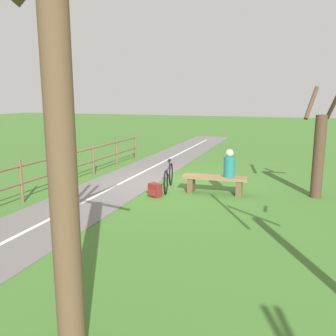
% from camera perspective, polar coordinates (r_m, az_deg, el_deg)
% --- Properties ---
extents(ground_plane, '(80.00, 80.00, 0.00)m').
position_cam_1_polar(ground_plane, '(11.34, -0.31, -2.59)').
color(ground_plane, '#3D6B28').
extents(paved_path, '(2.88, 36.04, 0.02)m').
position_cam_1_polar(paved_path, '(8.57, -18.13, -7.72)').
color(paved_path, '#66605E').
rests_on(paved_path, ground_plane).
extents(path_centre_line, '(0.71, 32.00, 0.00)m').
position_cam_1_polar(path_centre_line, '(8.57, -18.13, -7.66)').
color(path_centre_line, silver).
rests_on(path_centre_line, paved_path).
extents(bench, '(1.85, 0.58, 0.50)m').
position_cam_1_polar(bench, '(10.31, 7.39, -2.11)').
color(bench, brown).
rests_on(bench, ground_plane).
extents(person_seated, '(0.33, 0.33, 0.78)m').
position_cam_1_polar(person_seated, '(10.16, 9.66, 0.50)').
color(person_seated, '#1E6B66').
rests_on(person_seated, bench).
extents(bicycle, '(0.41, 1.75, 0.87)m').
position_cam_1_polar(bicycle, '(10.68, 0.09, -1.45)').
color(bicycle, black).
rests_on(bicycle, ground_plane).
extents(backpack, '(0.41, 0.37, 0.36)m').
position_cam_1_polar(backpack, '(9.95, -2.08, -3.51)').
color(backpack, maroon).
rests_on(backpack, ground_plane).
extents(fence_roadside, '(0.11, 8.88, 1.13)m').
position_cam_1_polar(fence_roadside, '(12.06, -13.89, 1.13)').
color(fence_roadside, brown).
rests_on(fence_roadside, ground_plane).
extents(tree_far_right, '(1.10, 1.08, 2.99)m').
position_cam_1_polar(tree_far_right, '(10.45, 22.85, 2.69)').
color(tree_far_right, '#473323').
rests_on(tree_far_right, ground_plane).
extents(tree_near_bench, '(1.68, 1.69, 4.74)m').
position_cam_1_polar(tree_near_bench, '(3.60, -16.85, 3.04)').
color(tree_near_bench, brown).
rests_on(tree_near_bench, ground_plane).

